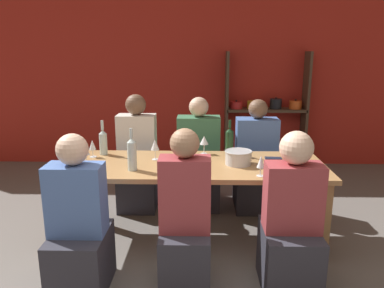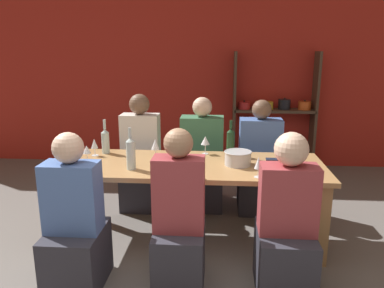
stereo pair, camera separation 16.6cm
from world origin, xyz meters
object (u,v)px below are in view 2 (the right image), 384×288
at_px(wine_glass_empty_a, 205,141).
at_px(person_far_a, 259,170).
at_px(wine_glass_red_a, 155,145).
at_px(wine_glass_white_a, 72,160).
at_px(person_near_b, 179,231).
at_px(dining_table, 191,173).
at_px(mixing_bowl, 238,158).
at_px(wine_glass_white_b, 94,144).
at_px(person_near_c, 286,235).
at_px(wine_glass_red_c, 87,150).
at_px(person_far_c, 202,167).
at_px(wine_glass_empty_b, 304,152).
at_px(cell_phone, 274,159).
at_px(wine_glass_red_b, 192,165).
at_px(wine_bottle_dark, 131,153).
at_px(person_far_b, 141,166).
at_px(wine_glass_empty_c, 258,163).
at_px(wine_bottle_green, 231,141).
at_px(wine_bottle_amber, 105,140).
at_px(shelf_unit, 272,129).
at_px(person_near_a, 75,231).

height_order(wine_glass_empty_a, person_far_a, person_far_a).
relative_size(wine_glass_red_a, wine_glass_white_a, 1.18).
relative_size(wine_glass_white_a, person_near_b, 0.13).
height_order(dining_table, mixing_bowl, mixing_bowl).
xyz_separation_m(wine_glass_white_b, person_near_b, (0.89, -0.90, -0.39)).
xyz_separation_m(wine_glass_empty_a, person_near_c, (0.61, -1.02, -0.42)).
xyz_separation_m(dining_table, wine_glass_red_c, (-0.92, -0.01, 0.19)).
relative_size(mixing_bowl, person_near_b, 0.20).
relative_size(dining_table, wine_glass_white_b, 14.28).
bearing_deg(person_far_c, wine_glass_empty_b, 141.46).
distance_m(dining_table, person_far_c, 0.85).
relative_size(mixing_bowl, wine_glass_white_a, 1.52).
bearing_deg(person_far_c, wine_glass_empty_a, 96.29).
height_order(cell_phone, person_far_c, person_far_c).
bearing_deg(wine_glass_red_b, wine_bottle_dark, 163.14).
distance_m(wine_glass_red_c, person_far_b, 0.89).
distance_m(wine_glass_empty_c, person_near_c, 0.57).
bearing_deg(wine_glass_white_a, dining_table, 20.89).
height_order(wine_glass_white_a, person_far_a, person_far_a).
xyz_separation_m(wine_glass_red_b, cell_phone, (0.70, 0.52, -0.09)).
distance_m(wine_glass_white_a, person_far_c, 1.58).
relative_size(wine_glass_empty_a, wine_glass_red_b, 1.19).
relative_size(wine_glass_white_a, person_far_c, 0.13).
bearing_deg(wine_glass_white_b, wine_bottle_green, 4.77).
relative_size(wine_bottle_green, wine_bottle_amber, 1.02).
relative_size(wine_glass_empty_a, person_near_b, 0.15).
xyz_separation_m(person_near_b, person_near_c, (0.74, 0.02, -0.01)).
relative_size(wine_glass_empty_b, wine_glass_red_b, 1.03).
distance_m(shelf_unit, person_far_c, 1.69).
relative_size(wine_glass_white_a, person_far_a, 0.13).
bearing_deg(cell_phone, wine_bottle_green, 162.66).
distance_m(wine_bottle_green, wine_glass_red_b, 0.71).
distance_m(cell_phone, person_far_b, 1.48).
distance_m(mixing_bowl, wine_glass_white_a, 1.37).
bearing_deg(person_far_c, wine_glass_empty_c, 113.24).
height_order(shelf_unit, person_far_c, shelf_unit).
bearing_deg(wine_glass_empty_a, wine_bottle_green, -8.00).
xyz_separation_m(wine_glass_empty_a, person_far_c, (-0.06, 0.50, -0.42)).
xyz_separation_m(wine_bottle_dark, person_near_b, (0.45, -0.52, -0.42)).
height_order(wine_glass_empty_a, person_near_a, person_near_a).
xyz_separation_m(wine_bottle_green, person_far_a, (0.33, 0.47, -0.43)).
bearing_deg(person_far_b, wine_bottle_amber, 62.45).
xyz_separation_m(cell_phone, person_near_a, (-1.51, -0.90, -0.30)).
distance_m(wine_glass_white_a, person_far_a, 1.98).
bearing_deg(wine_glass_empty_c, wine_glass_empty_b, 44.04).
bearing_deg(wine_glass_red_b, mixing_bowl, 43.06).
bearing_deg(wine_glass_white_a, cell_phone, 17.27).
distance_m(shelf_unit, person_far_a, 1.50).
bearing_deg(wine_glass_empty_c, wine_glass_red_c, 167.92).
distance_m(wine_glass_empty_a, wine_glass_red_c, 1.08).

